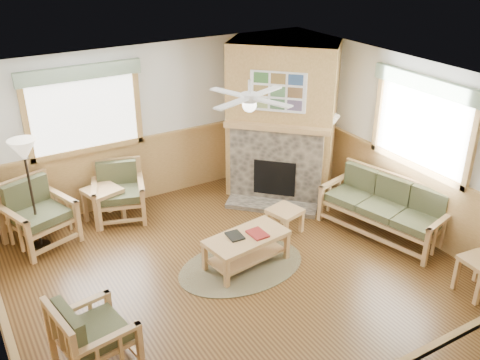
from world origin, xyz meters
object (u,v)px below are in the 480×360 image
armchair_left (94,333)px  end_table_chairs (104,205)px  sofa (383,208)px  floor_lamp_right (326,157)px  floor_lamp_left (32,195)px  armchair_back_right (118,193)px  end_table_sofa (478,276)px  footstool (285,220)px  coffee_table (247,250)px  armchair_back_left (38,214)px

armchair_left → end_table_chairs: bearing=-28.3°
sofa → floor_lamp_right: (0.00, 1.43, 0.33)m
end_table_chairs → floor_lamp_left: bearing=-167.4°
armchair_left → floor_lamp_left: floor_lamp_left is taller
floor_lamp_right → armchair_left: bearing=-158.3°
armchair_back_right → end_table_sofa: 5.50m
footstool → end_table_sofa: bearing=-63.4°
sofa → end_table_sofa: bearing=-14.3°
end_table_chairs → footstool: end_table_chairs is taller
sofa → coffee_table: size_ratio=1.63×
coffee_table → floor_lamp_left: size_ratio=0.68×
end_table_sofa → armchair_left: bearing=164.3°
armchair_left → floor_lamp_left: bearing=-8.6°
end_table_chairs → footstool: 2.94m
floor_lamp_left → end_table_sofa: bearing=-41.1°
armchair_left → end_table_chairs: size_ratio=1.46×
armchair_back_left → end_table_chairs: size_ratio=1.66×
sofa → end_table_sofa: sofa is taller
sofa → footstool: bearing=-136.4°
end_table_chairs → floor_lamp_left: 1.25m
armchair_back_right → floor_lamp_right: size_ratio=0.59×
floor_lamp_left → coffee_table: bearing=-39.4°
armchair_left → floor_lamp_left: 2.82m
armchair_back_right → footstool: armchair_back_right is taller
sofa → armchair_back_left: 5.26m
sofa → end_table_sofa: 1.77m
armchair_left → end_table_chairs: (1.07, 3.03, -0.14)m
armchair_back_left → end_table_sofa: bearing=-60.9°
floor_lamp_left → footstool: bearing=-24.2°
footstool → floor_lamp_left: floor_lamp_left is taller
coffee_table → end_table_sofa: end_table_sofa is taller
sofa → armchair_back_left: size_ratio=1.96×
sofa → armchair_left: sofa is taller
sofa → armchair_left: size_ratio=2.23×
armchair_back_left → footstool: (3.37, -1.63, -0.29)m
sofa → floor_lamp_right: size_ratio=1.25×
end_table_sofa → coffee_table: bearing=137.2°
end_table_sofa → floor_lamp_left: 6.28m
end_table_sofa → footstool: end_table_sofa is taller
end_table_chairs → armchair_left: bearing=-109.4°
armchair_left → end_table_sofa: 4.88m
armchair_left → floor_lamp_right: floor_lamp_right is taller
end_table_chairs → end_table_sofa: end_table_chairs is taller
footstool → armchair_back_left: bearing=154.1°
armchair_back_left → armchair_back_right: 1.30m
coffee_table → end_table_sofa: bearing=-50.7°
armchair_back_right → end_table_chairs: (-0.27, 0.00, -0.16)m
sofa → footstool: (-1.29, 0.81, -0.24)m
coffee_table → floor_lamp_left: 3.21m
armchair_back_left → end_table_chairs: armchair_back_left is taller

